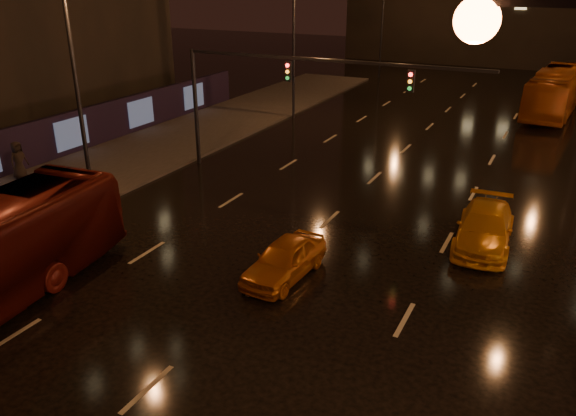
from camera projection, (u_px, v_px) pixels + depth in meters
The scene contains 7 objects.
ground at pixel (361, 190), 27.48m from camera, with size 140.00×140.00×0.00m, color black.
sidewalk_left at pixel (81, 178), 28.92m from camera, with size 7.00×70.00×0.15m, color #38332D.
traffic_signal at pixel (269, 85), 27.76m from camera, with size 15.31×0.32×6.20m.
bus_curb at pixel (555, 92), 42.09m from camera, with size 2.80×11.95×3.33m, color #97430F.
taxi_near at pixel (284, 259), 19.36m from camera, with size 1.59×3.95×1.35m, color #BA5E11.
taxi_far at pixel (485, 228), 21.66m from camera, with size 2.01×4.95×1.44m, color orange.
pedestrian_c at pixel (18, 160), 28.31m from camera, with size 0.94×0.61×1.93m, color black.
Camera 1 is at (8.33, -4.59, 9.75)m, focal length 35.00 mm.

